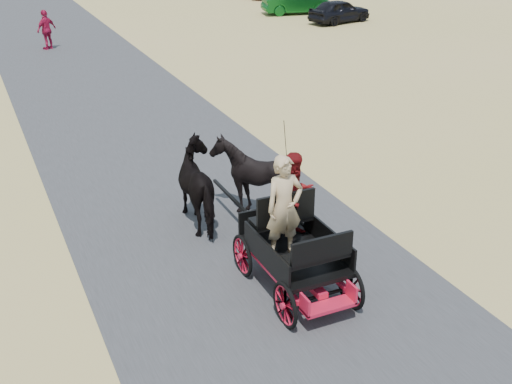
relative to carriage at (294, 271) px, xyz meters
name	(u,v)px	position (x,y,z in m)	size (l,w,h in m)	color
ground	(290,311)	(-0.38, -0.59, -0.36)	(140.00, 140.00, 0.00)	tan
road	(290,311)	(-0.38, -0.59, -0.35)	(6.00, 140.00, 0.01)	#38383A
carriage	(294,271)	(0.00, 0.00, 0.00)	(1.30, 2.40, 0.72)	black
horse_left	(203,186)	(-0.55, 3.00, 0.49)	(0.91, 2.01, 1.70)	black
horse_right	(252,177)	(0.55, 3.00, 0.49)	(1.37, 1.54, 1.70)	black
driver_man	(284,207)	(-0.20, 0.05, 1.26)	(0.66, 0.43, 1.80)	tan
passenger_woman	(295,195)	(0.30, 0.60, 1.15)	(0.77, 0.60, 1.58)	#660C0F
pedestrian	(47,30)	(-1.00, 21.48, 0.50)	(1.01, 0.42, 1.73)	#A3123A
car_a	(339,11)	(14.17, 21.62, 0.25)	(1.45, 3.60, 1.23)	black
car_b	(297,2)	(13.39, 25.01, 0.29)	(1.37, 3.94, 1.30)	#0C4C19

